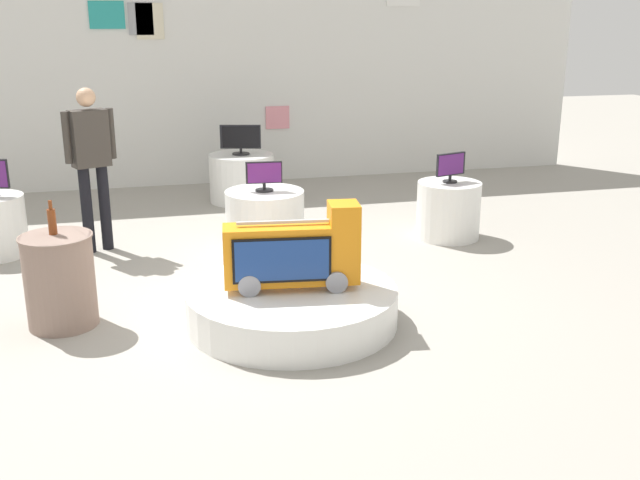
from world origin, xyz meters
TOP-DOWN VIEW (x-y plane):
  - ground_plane at (0.00, 0.00)m, footprint 30.00×30.00m
  - back_wall_display at (-0.00, 5.10)m, footprint 12.43×0.13m
  - main_display_pedestal at (0.33, -0.56)m, footprint 1.77×1.77m
  - novelty_firetruck_tv at (0.35, -0.57)m, footprint 1.14×0.45m
  - display_pedestal_left_rear at (0.54, 3.80)m, footprint 0.89×0.89m
  - tv_on_left_rear at (0.54, 3.80)m, footprint 0.55×0.24m
  - display_pedestal_center_rear at (2.62, 1.46)m, footprint 0.73×0.73m
  - tv_on_center_rear at (2.62, 1.46)m, footprint 0.39×0.17m
  - display_pedestal_far_right at (0.47, 1.55)m, footprint 0.87×0.87m
  - tv_on_far_right at (0.48, 1.54)m, footprint 0.40×0.20m
  - side_table_round at (-1.54, -0.13)m, footprint 0.59×0.59m
  - bottle_on_side_table at (-1.55, -0.09)m, footprint 0.07×0.07m
  - shopper_browsing_near_truck at (-1.32, 1.93)m, footprint 0.52×0.33m

SIDE VIEW (x-z plane):
  - ground_plane at x=0.00m, z-range 0.00..0.00m
  - main_display_pedestal at x=0.33m, z-range 0.00..0.31m
  - display_pedestal_left_rear at x=0.54m, z-range 0.00..0.66m
  - display_pedestal_center_rear at x=2.62m, z-range 0.00..0.66m
  - display_pedestal_far_right at x=0.47m, z-range 0.00..0.66m
  - side_table_round at x=-1.54m, z-range 0.01..0.79m
  - novelty_firetruck_tv at x=0.35m, z-range 0.25..0.97m
  - tv_on_far_right at x=0.48m, z-range 0.67..1.00m
  - tv_on_center_rear at x=2.62m, z-range 0.68..1.02m
  - tv_on_left_rear at x=0.54m, z-range 0.67..1.08m
  - bottle_on_side_table at x=-1.55m, z-range 0.76..1.04m
  - shopper_browsing_near_truck at x=-1.32m, z-range 0.16..1.93m
  - back_wall_display at x=0.00m, z-range 0.00..3.39m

